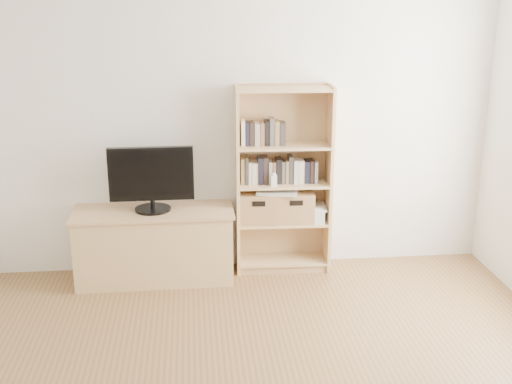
{
  "coord_description": "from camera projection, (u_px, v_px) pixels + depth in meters",
  "views": [
    {
      "loc": [
        -0.32,
        -2.82,
        2.35
      ],
      "look_at": [
        0.16,
        1.9,
        0.86
      ],
      "focal_mm": 45.0,
      "sensor_mm": 36.0,
      "label": 1
    }
  ],
  "objects": [
    {
      "name": "back_wall",
      "position": [
        230.0,
        122.0,
        5.4
      ],
      "size": [
        4.5,
        0.02,
        2.6
      ],
      "primitive_type": "cube",
      "color": "white",
      "rests_on": "floor"
    },
    {
      "name": "tv_stand",
      "position": [
        155.0,
        246.0,
        5.41
      ],
      "size": [
        1.3,
        0.5,
        0.59
      ],
      "primitive_type": "cube",
      "rotation": [
        0.0,
        0.0,
        0.01
      ],
      "color": "tan",
      "rests_on": "floor"
    },
    {
      "name": "bookshelf",
      "position": [
        283.0,
        181.0,
        5.45
      ],
      "size": [
        0.82,
        0.31,
        1.62
      ],
      "primitive_type": "cube",
      "rotation": [
        0.0,
        0.0,
        -0.03
      ],
      "color": "tan",
      "rests_on": "floor"
    },
    {
      "name": "television",
      "position": [
        151.0,
        179.0,
        5.23
      ],
      "size": [
        0.69,
        0.06,
        0.54
      ],
      "primitive_type": "cube",
      "rotation": [
        0.0,
        0.0,
        0.0
      ],
      "color": "black",
      "rests_on": "tv_stand"
    },
    {
      "name": "books_row_mid",
      "position": [
        283.0,
        171.0,
        5.44
      ],
      "size": [
        0.75,
        0.17,
        0.2
      ],
      "primitive_type": "cube",
      "rotation": [
        0.0,
        0.0,
        -0.03
      ],
      "color": "olive",
      "rests_on": "bookshelf"
    },
    {
      "name": "books_row_upper",
      "position": [
        262.0,
        133.0,
        5.33
      ],
      "size": [
        0.38,
        0.16,
        0.19
      ],
      "primitive_type": "cube",
      "rotation": [
        0.0,
        0.0,
        -0.06
      ],
      "color": "olive",
      "rests_on": "bookshelf"
    },
    {
      "name": "baby_monitor",
      "position": [
        274.0,
        181.0,
        5.35
      ],
      "size": [
        0.05,
        0.04,
        0.1
      ],
      "primitive_type": "cube",
      "rotation": [
        0.0,
        0.0,
        -0.08
      ],
      "color": "white",
      "rests_on": "bookshelf"
    },
    {
      "name": "basket_left",
      "position": [
        258.0,
        207.0,
        5.5
      ],
      "size": [
        0.34,
        0.29,
        0.26
      ],
      "primitive_type": "cube",
      "rotation": [
        0.0,
        0.0,
        -0.07
      ],
      "color": "#966944",
      "rests_on": "bookshelf"
    },
    {
      "name": "basket_right",
      "position": [
        295.0,
        206.0,
        5.52
      ],
      "size": [
        0.33,
        0.28,
        0.26
      ],
      "primitive_type": "cube",
      "rotation": [
        0.0,
        0.0,
        -0.04
      ],
      "color": "#966944",
      "rests_on": "bookshelf"
    },
    {
      "name": "laptop",
      "position": [
        278.0,
        191.0,
        5.45
      ],
      "size": [
        0.38,
        0.31,
        0.03
      ],
      "primitive_type": "cube",
      "rotation": [
        0.0,
        0.0,
        -0.24
      ],
      "color": "silver",
      "rests_on": "basket_left"
    },
    {
      "name": "magazine_stack",
      "position": [
        315.0,
        214.0,
        5.56
      ],
      "size": [
        0.22,
        0.28,
        0.11
      ],
      "primitive_type": "cube",
      "rotation": [
        0.0,
        0.0,
        -0.2
      ],
      "color": "silver",
      "rests_on": "bookshelf"
    }
  ]
}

